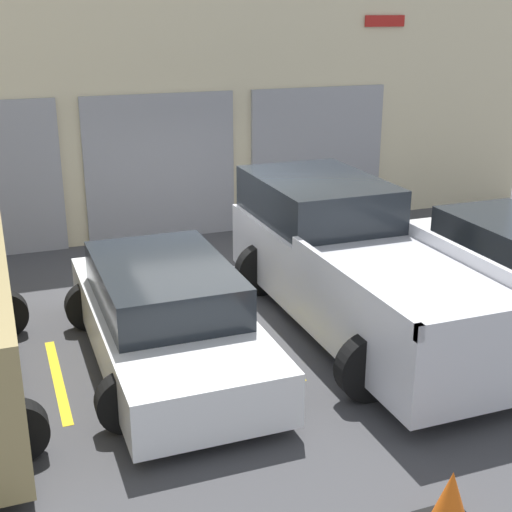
# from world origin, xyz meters

# --- Properties ---
(ground_plane) EXTENTS (28.00, 28.00, 0.00)m
(ground_plane) POSITION_xyz_m (0.00, 0.00, 0.00)
(ground_plane) COLOR #3D3D3F
(shophouse_building) EXTENTS (16.50, 0.68, 5.32)m
(shophouse_building) POSITION_xyz_m (-0.01, 3.29, 2.61)
(shophouse_building) COLOR beige
(shophouse_building) RESTS_ON ground
(pickup_truck) EXTENTS (2.50, 5.58, 1.86)m
(pickup_truck) POSITION_xyz_m (1.39, -1.90, 0.88)
(pickup_truck) COLOR silver
(pickup_truck) RESTS_ON ground
(sedan_white) EXTENTS (2.25, 4.47, 1.30)m
(sedan_white) POSITION_xyz_m (-1.39, -2.16, 0.61)
(sedan_white) COLOR white
(sedan_white) RESTS_ON ground
(parking_stripe_left) EXTENTS (0.12, 2.20, 0.01)m
(parking_stripe_left) POSITION_xyz_m (-2.78, -2.19, 0.00)
(parking_stripe_left) COLOR gold
(parking_stripe_left) RESTS_ON ground
(parking_stripe_centre) EXTENTS (0.12, 2.20, 0.01)m
(parking_stripe_centre) POSITION_xyz_m (0.00, -2.19, 0.00)
(parking_stripe_centre) COLOR gold
(parking_stripe_centre) RESTS_ON ground
(parking_stripe_right) EXTENTS (0.12, 2.20, 0.01)m
(parking_stripe_right) POSITION_xyz_m (2.78, -2.19, 0.00)
(parking_stripe_right) COLOR gold
(parking_stripe_right) RESTS_ON ground
(traffic_cone) EXTENTS (0.47, 0.47, 0.55)m
(traffic_cone) POSITION_xyz_m (0.16, -6.08, 0.25)
(traffic_cone) COLOR black
(traffic_cone) RESTS_ON ground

